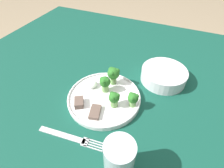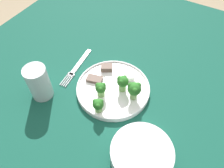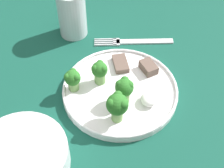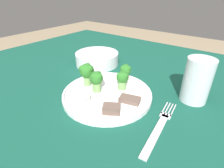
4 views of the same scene
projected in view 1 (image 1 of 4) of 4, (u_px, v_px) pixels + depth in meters
The scene contains 12 objects.
table at pixel (100, 106), 0.65m from camera, with size 1.20×1.19×0.73m.
dinner_plate at pixel (104, 98), 0.56m from camera, with size 0.23×0.23×0.02m.
fork at pixel (70, 138), 0.46m from camera, with size 0.04×0.19×0.00m.
cream_bowl at pixel (164, 75), 0.62m from camera, with size 0.16×0.16×0.05m.
drinking_glass at pixel (119, 161), 0.37m from camera, with size 0.07×0.07×0.11m.
broccoli_floret_near_rim_left at pixel (113, 74), 0.58m from camera, with size 0.04×0.04×0.06m.
broccoli_floret_center_left at pixel (133, 99), 0.51m from camera, with size 0.03×0.03×0.05m.
broccoli_floret_back_left at pixel (114, 98), 0.51m from camera, with size 0.03×0.03×0.05m.
broccoli_floret_front_left at pixel (105, 83), 0.55m from camera, with size 0.04×0.04×0.06m.
meat_slice_front_slice at pixel (79, 102), 0.53m from camera, with size 0.05×0.04×0.02m.
meat_slice_middle_slice at pixel (95, 112), 0.51m from camera, with size 0.06×0.04×0.01m.
sauce_dollop at pixel (92, 85), 0.58m from camera, with size 0.04×0.03×0.02m.
Camera 1 is at (0.36, 0.21, 1.15)m, focal length 28.00 mm.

